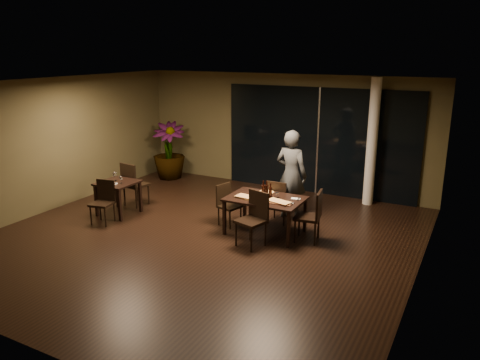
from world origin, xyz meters
name	(u,v)px	position (x,y,z in m)	size (l,w,h in m)	color
ground	(202,238)	(0.00, 0.00, 0.00)	(8.00, 8.00, 0.00)	black
wall_back	(283,132)	(0.00, 4.05, 1.50)	(8.00, 0.10, 3.00)	#463F25
wall_front	(12,238)	(0.00, -4.05, 1.50)	(8.00, 0.10, 3.00)	#463F25
wall_left	(51,144)	(-4.05, 0.00, 1.50)	(0.10, 8.00, 3.00)	#463F25
wall_right	(427,194)	(4.05, 0.00, 1.50)	(0.10, 8.00, 3.00)	#463F25
ceiling	(198,83)	(0.00, 0.00, 3.02)	(8.00, 8.00, 0.04)	silver
window_panel	(318,141)	(1.00, 3.96, 1.35)	(5.00, 0.06, 2.70)	black
column	(372,143)	(2.40, 3.65, 1.50)	(0.24, 0.24, 3.00)	white
main_table	(265,201)	(1.00, 0.80, 0.68)	(1.50, 1.00, 0.75)	black
side_table	(118,187)	(-2.40, 0.30, 0.62)	(0.80, 0.80, 0.75)	black
chair_main_far	(278,200)	(1.00, 1.45, 0.53)	(0.45, 0.45, 0.94)	black
chair_main_near	(254,216)	(1.06, 0.19, 0.58)	(0.60, 0.60, 1.04)	black
chair_main_left	(227,202)	(0.08, 0.88, 0.49)	(0.50, 0.50, 0.88)	black
chair_main_right	(312,214)	(1.97, 0.85, 0.57)	(0.54, 0.54, 1.02)	black
chair_side_far	(133,182)	(-2.47, 0.88, 0.59)	(0.54, 0.54, 1.05)	black
chair_side_near	(104,199)	(-2.31, -0.24, 0.52)	(0.50, 0.50, 0.92)	black
diner	(291,175)	(1.11, 1.88, 0.98)	(0.67, 0.44, 1.96)	#313436
potted_plant	(169,151)	(-3.20, 3.32, 0.81)	(0.88, 0.88, 1.61)	#184A18
pizza_board_left	(248,198)	(0.70, 0.62, 0.76)	(0.52, 0.26, 0.01)	#483117
pizza_board_right	(279,202)	(1.36, 0.64, 0.76)	(0.54, 0.27, 0.01)	#402314
oblong_pizza_left	(248,197)	(0.70, 0.62, 0.77)	(0.47, 0.22, 0.02)	maroon
oblong_pizza_right	(279,202)	(1.36, 0.64, 0.77)	(0.44, 0.20, 0.02)	maroon
round_pizza	(266,192)	(0.87, 1.12, 0.76)	(0.31, 0.31, 0.01)	#AF2613
bottle_a	(263,189)	(0.93, 0.84, 0.92)	(0.07, 0.07, 0.33)	black
bottle_b	(270,191)	(1.09, 0.84, 0.90)	(0.07, 0.07, 0.30)	black
bottle_c	(267,188)	(0.96, 0.94, 0.90)	(0.07, 0.07, 0.31)	black
tumbler_left	(253,193)	(0.71, 0.85, 0.79)	(0.07, 0.07, 0.08)	white
tumbler_right	(277,195)	(1.19, 0.93, 0.80)	(0.08, 0.08, 0.10)	white
napkin_near	(288,203)	(1.55, 0.68, 0.76)	(0.18, 0.10, 0.01)	silver
napkin_far	(296,199)	(1.56, 1.01, 0.76)	(0.18, 0.10, 0.01)	white
wine_glass_a	(115,176)	(-2.51, 0.35, 0.85)	(0.09, 0.09, 0.20)	white
wine_glass_b	(121,180)	(-2.25, 0.26, 0.83)	(0.07, 0.07, 0.16)	white
side_napkin	(113,184)	(-2.37, 0.13, 0.76)	(0.18, 0.11, 0.01)	white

